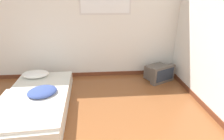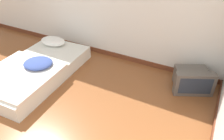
# 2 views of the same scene
# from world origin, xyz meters

# --- Properties ---
(wall_back) EXTENTS (7.27, 0.08, 2.60)m
(wall_back) POSITION_xyz_m (0.01, 2.98, 1.29)
(wall_back) COLOR white
(wall_back) RESTS_ON ground_plane
(mattress_bed) EXTENTS (1.15, 1.97, 0.38)m
(mattress_bed) POSITION_xyz_m (-0.43, 1.71, 0.15)
(mattress_bed) COLOR silver
(mattress_bed) RESTS_ON ground_plane
(crt_tv) EXTENTS (0.67, 0.61, 0.38)m
(crt_tv) POSITION_xyz_m (1.99, 2.59, 0.18)
(crt_tv) COLOR #56514C
(crt_tv) RESTS_ON ground_plane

